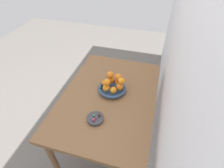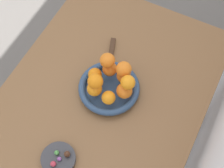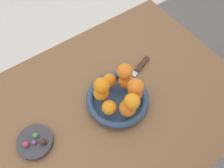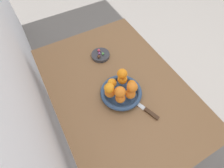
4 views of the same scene
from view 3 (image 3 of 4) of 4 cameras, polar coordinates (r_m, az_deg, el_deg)
name	(u,v)px [view 3 (image 3 of 4)]	position (r m, az deg, el deg)	size (l,w,h in m)	color
ground_plane	(107,154)	(1.54, -1.22, -17.80)	(6.00, 6.00, 0.00)	slate
dining_table	(105,116)	(0.91, -1.97, -8.48)	(1.10, 0.76, 0.74)	brown
fruit_bowl	(118,99)	(0.83, 1.46, -3.93)	(0.24, 0.24, 0.04)	navy
candy_dish	(35,142)	(0.82, -19.43, -14.07)	(0.12, 0.12, 0.02)	#333338
orange_0	(108,108)	(0.76, -1.04, -6.29)	(0.05, 0.05, 0.05)	orange
orange_1	(128,108)	(0.76, 4.10, -6.26)	(0.06, 0.06, 0.06)	orange
orange_2	(135,94)	(0.79, 6.07, -2.49)	(0.05, 0.05, 0.05)	orange
orange_3	(126,81)	(0.81, 3.63, 0.75)	(0.06, 0.06, 0.06)	orange
orange_4	(109,80)	(0.81, -0.69, 0.98)	(0.05, 0.05, 0.05)	orange
orange_5	(101,93)	(0.78, -2.85, -2.31)	(0.06, 0.06, 0.06)	orange
orange_6	(102,86)	(0.73, -2.71, -0.42)	(0.06, 0.06, 0.06)	orange
orange_7	(136,87)	(0.74, 6.20, -0.69)	(0.06, 0.06, 0.06)	orange
orange_8	(132,101)	(0.71, 5.26, -4.53)	(0.05, 0.05, 0.05)	orange
orange_9	(125,71)	(0.76, 3.36, 3.29)	(0.06, 0.06, 0.06)	orange
candy_ball_0	(35,135)	(0.81, -19.38, -12.54)	(0.02, 0.02, 0.02)	#4C9947
candy_ball_1	(34,142)	(0.80, -19.73, -14.16)	(0.01, 0.01, 0.01)	#8C4C99
candy_ball_2	(26,144)	(0.80, -21.63, -14.43)	(0.02, 0.02, 0.02)	#C6384C
candy_ball_3	(43,141)	(0.79, -17.65, -14.08)	(0.02, 0.02, 0.02)	#472819
knife	(134,74)	(0.91, 5.77, 2.56)	(0.25, 0.11, 0.01)	#3F2819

